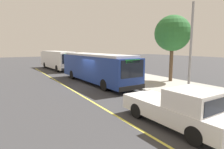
{
  "coord_description": "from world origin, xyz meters",
  "views": [
    {
      "loc": [
        16.22,
        -7.3,
        3.63
      ],
      "look_at": [
        2.22,
        0.99,
        1.26
      ],
      "focal_mm": 30.36,
      "sensor_mm": 36.0,
      "label": 1
    }
  ],
  "objects": [
    {
      "name": "bus_shelter",
      "position": [
        -3.4,
        6.34,
        1.92
      ],
      "size": [
        2.9,
        1.6,
        2.48
      ],
      "color": "#333338",
      "rests_on": "sidewalk_curb"
    },
    {
      "name": "pickup_truck",
      "position": [
        10.65,
        -0.46,
        0.86
      ],
      "size": [
        5.46,
        2.18,
        1.85
      ],
      "color": "white",
      "rests_on": "ground_plane"
    },
    {
      "name": "route_sign_post",
      "position": [
        -0.53,
        3.56,
        1.96
      ],
      "size": [
        0.44,
        0.08,
        2.8
      ],
      "color": "#333338",
      "rests_on": "sidewalk_curb"
    },
    {
      "name": "lane_stripe_center",
      "position": [
        0.0,
        -2.2,
        0.0
      ],
      "size": [
        36.0,
        0.14,
        0.01
      ],
      "primitive_type": "cube",
      "color": "#E0D64C",
      "rests_on": "ground_plane"
    },
    {
      "name": "sidewalk_curb",
      "position": [
        0.0,
        6.0,
        0.07
      ],
      "size": [
        44.0,
        6.4,
        0.15
      ],
      "primitive_type": "cube",
      "color": "#A8A399",
      "rests_on": "ground_plane"
    },
    {
      "name": "waiting_bench",
      "position": [
        -3.34,
        6.24,
        0.63
      ],
      "size": [
        1.6,
        0.48,
        0.95
      ],
      "color": "brown",
      "rests_on": "sidewalk_curb"
    },
    {
      "name": "transit_bus_main",
      "position": [
        -0.98,
        1.01,
        1.62
      ],
      "size": [
        11.77,
        3.12,
        2.95
      ],
      "color": "navy",
      "rests_on": "ground_plane"
    },
    {
      "name": "utility_pole",
      "position": [
        7.9,
        3.78,
        3.35
      ],
      "size": [
        0.16,
        0.16,
        6.4
      ],
      "primitive_type": "cylinder",
      "color": "gray",
      "rests_on": "sidewalk_curb"
    },
    {
      "name": "ground_plane",
      "position": [
        0.0,
        0.0,
        0.0
      ],
      "size": [
        120.0,
        120.0,
        0.0
      ],
      "primitive_type": "plane",
      "color": "#38383A"
    },
    {
      "name": "street_tree_near_shelter",
      "position": [
        2.69,
        7.76,
        4.96
      ],
      "size": [
        3.57,
        3.57,
        6.63
      ],
      "color": "brown",
      "rests_on": "sidewalk_curb"
    },
    {
      "name": "transit_bus_second",
      "position": [
        -14.74,
        0.74,
        1.62
      ],
      "size": [
        10.55,
        3.3,
        2.95
      ],
      "color": "white",
      "rests_on": "ground_plane"
    }
  ]
}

